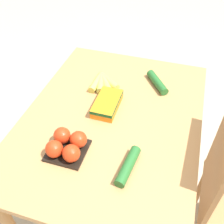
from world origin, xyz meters
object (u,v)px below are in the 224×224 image
cucumber_far (157,82)px  banana_bunch (103,82)px  cucumber_near (128,166)px  tomato_pack (67,145)px  carrot_bag (107,103)px

cucumber_far → banana_bunch: bearing=-74.1°
banana_bunch → cucumber_near: cucumber_near is taller
banana_bunch → tomato_pack: (0.48, 0.00, 0.02)m
tomato_pack → carrot_bag: size_ratio=0.79×
tomato_pack → carrot_bag: 0.32m
tomato_pack → cucumber_far: (-0.56, 0.28, -0.02)m
cucumber_near → carrot_bag: bearing=-149.5°
tomato_pack → cucumber_near: bearing=87.4°
carrot_bag → cucumber_near: 0.37m
cucumber_near → cucumber_far: same height
cucumber_near → banana_bunch: bearing=-151.2°
banana_bunch → cucumber_near: 0.56m
tomato_pack → carrot_bag: (-0.31, 0.08, -0.01)m
carrot_bag → cucumber_far: 0.32m
tomato_pack → cucumber_far: bearing=153.4°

